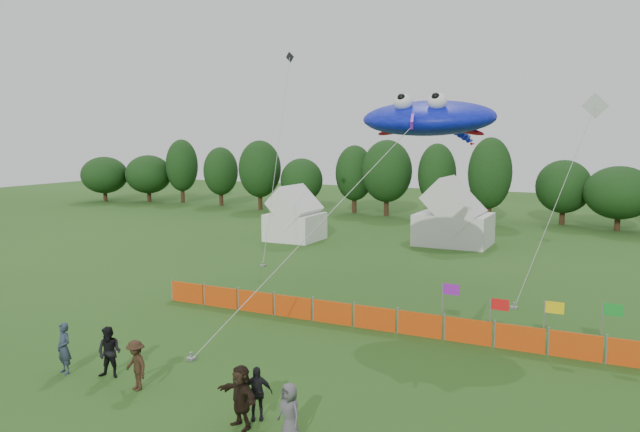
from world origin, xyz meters
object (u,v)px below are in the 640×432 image
at_px(tent_right, 454,219).
at_px(tent_left, 295,218).
at_px(spectator_d, 256,393).
at_px(barrier_fence, 375,318).
at_px(spectator_a, 64,348).
at_px(spectator_c, 136,365).
at_px(spectator_b, 109,352).
at_px(spectator_e, 290,413).
at_px(spectator_f, 241,396).
at_px(stingray_kite, 432,119).

bearing_deg(tent_right, tent_left, -163.82).
bearing_deg(spectator_d, barrier_fence, 58.70).
xyz_separation_m(tent_right, barrier_fence, (2.29, -22.34, -1.47)).
xyz_separation_m(spectator_a, spectator_c, (3.26, 0.01, -0.07)).
distance_m(spectator_b, spectator_e, 7.87).
height_order(spectator_c, spectator_d, spectator_c).
xyz_separation_m(spectator_b, spectator_d, (6.23, -0.48, -0.09)).
height_order(tent_left, tent_right, tent_right).
bearing_deg(spectator_b, tent_right, 67.33).
relative_size(tent_left, spectator_f, 2.16).
bearing_deg(barrier_fence, spectator_e, -81.47).
distance_m(barrier_fence, spectator_c, 10.51).
height_order(spectator_a, spectator_b, spectator_a).
bearing_deg(stingray_kite, spectator_a, -121.20).
xyz_separation_m(tent_left, spectator_a, (6.23, -28.32, -0.86)).
height_order(spectator_a, spectator_e, spectator_a).
xyz_separation_m(spectator_b, spectator_c, (1.56, -0.41, -0.05)).
height_order(tent_left, spectator_d, tent_left).
xyz_separation_m(spectator_e, stingray_kite, (-0.69, 15.33, 8.25)).
relative_size(spectator_a, spectator_f, 0.99).
bearing_deg(spectator_e, spectator_d, 176.28).
xyz_separation_m(spectator_b, stingray_kite, (7.07, 14.08, 8.19)).
height_order(spectator_a, spectator_c, spectator_a).
relative_size(spectator_a, spectator_c, 1.08).
distance_m(spectator_b, stingray_kite, 17.76).
height_order(spectator_a, spectator_f, spectator_f).
height_order(tent_right, spectator_a, tent_right).
xyz_separation_m(tent_left, spectator_b, (7.93, -27.90, -0.87)).
bearing_deg(tent_right, barrier_fence, -84.16).
distance_m(barrier_fence, spectator_d, 9.49).
distance_m(tent_left, spectator_d, 31.73).
distance_m(tent_right, spectator_e, 32.84).
distance_m(tent_right, spectator_f, 32.54).
bearing_deg(spectator_d, spectator_c, 147.84).
bearing_deg(tent_left, spectator_c, -71.47).
height_order(tent_right, stingray_kite, stingray_kite).
bearing_deg(spectator_c, spectator_e, 12.27).
bearing_deg(barrier_fence, spectator_c, -116.38).
height_order(tent_left, spectator_c, tent_left).
bearing_deg(stingray_kite, tent_left, 137.36).
xyz_separation_m(tent_left, barrier_fence, (14.16, -18.90, -1.26)).
bearing_deg(stingray_kite, barrier_fence, -99.46).
distance_m(spectator_a, spectator_d, 7.93).
relative_size(tent_right, spectator_e, 3.34).
height_order(spectator_d, spectator_f, spectator_f).
bearing_deg(barrier_fence, tent_right, 95.84).
bearing_deg(spectator_a, spectator_e, 8.89).
height_order(spectator_c, spectator_f, spectator_f).
distance_m(tent_right, spectator_d, 31.93).
height_order(spectator_f, stingray_kite, stingray_kite).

